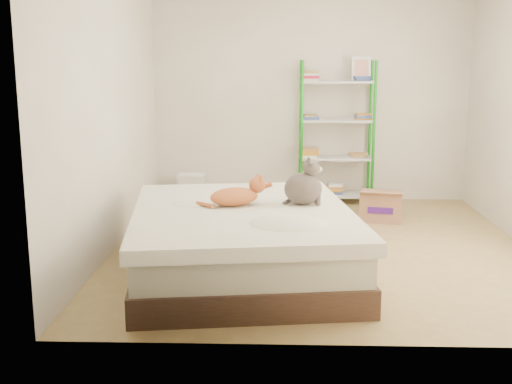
{
  "coord_description": "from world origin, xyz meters",
  "views": [
    {
      "loc": [
        -0.42,
        -5.76,
        1.71
      ],
      "look_at": [
        -0.58,
        -0.5,
        0.62
      ],
      "focal_mm": 45.0,
      "sensor_mm": 36.0,
      "label": 1
    }
  ],
  "objects_px": {
    "orange_cat": "(234,194)",
    "cardboard_box": "(381,206)",
    "grey_cat": "(303,182)",
    "white_bin": "(191,188)",
    "bed": "(242,242)",
    "shelf_unit": "(337,132)"
  },
  "relations": [
    {
      "from": "cardboard_box",
      "to": "white_bin",
      "type": "distance_m",
      "value": 2.31
    },
    {
      "from": "orange_cat",
      "to": "cardboard_box",
      "type": "distance_m",
      "value": 2.31
    },
    {
      "from": "bed",
      "to": "grey_cat",
      "type": "xyz_separation_m",
      "value": [
        0.49,
        0.17,
        0.46
      ]
    },
    {
      "from": "grey_cat",
      "to": "white_bin",
      "type": "bearing_deg",
      "value": 23.02
    },
    {
      "from": "cardboard_box",
      "to": "bed",
      "type": "bearing_deg",
      "value": -116.55
    },
    {
      "from": "orange_cat",
      "to": "cardboard_box",
      "type": "relative_size",
      "value": 0.94
    },
    {
      "from": "grey_cat",
      "to": "white_bin",
      "type": "xyz_separation_m",
      "value": [
        -1.25,
        2.44,
        -0.56
      ]
    },
    {
      "from": "orange_cat",
      "to": "white_bin",
      "type": "distance_m",
      "value": 2.64
    },
    {
      "from": "orange_cat",
      "to": "shelf_unit",
      "type": "relative_size",
      "value": 0.27
    },
    {
      "from": "bed",
      "to": "shelf_unit",
      "type": "bearing_deg",
      "value": 62.06
    },
    {
      "from": "bed",
      "to": "grey_cat",
      "type": "height_order",
      "value": "grey_cat"
    },
    {
      "from": "grey_cat",
      "to": "white_bin",
      "type": "distance_m",
      "value": 2.8
    },
    {
      "from": "orange_cat",
      "to": "cardboard_box",
      "type": "height_order",
      "value": "orange_cat"
    },
    {
      "from": "shelf_unit",
      "to": "white_bin",
      "type": "xyz_separation_m",
      "value": [
        -1.75,
        -0.06,
        -0.68
      ]
    },
    {
      "from": "grey_cat",
      "to": "cardboard_box",
      "type": "bearing_deg",
      "value": -33.13
    },
    {
      "from": "grey_cat",
      "to": "cardboard_box",
      "type": "distance_m",
      "value": 1.97
    },
    {
      "from": "shelf_unit",
      "to": "cardboard_box",
      "type": "relative_size",
      "value": 3.48
    },
    {
      "from": "bed",
      "to": "cardboard_box",
      "type": "xyz_separation_m",
      "value": [
        1.41,
        1.82,
        -0.12
      ]
    },
    {
      "from": "orange_cat",
      "to": "white_bin",
      "type": "relative_size",
      "value": 1.34
    },
    {
      "from": "white_bin",
      "to": "bed",
      "type": "bearing_deg",
      "value": -73.83
    },
    {
      "from": "bed",
      "to": "white_bin",
      "type": "height_order",
      "value": "bed"
    },
    {
      "from": "shelf_unit",
      "to": "cardboard_box",
      "type": "bearing_deg",
      "value": -64.09
    }
  ]
}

